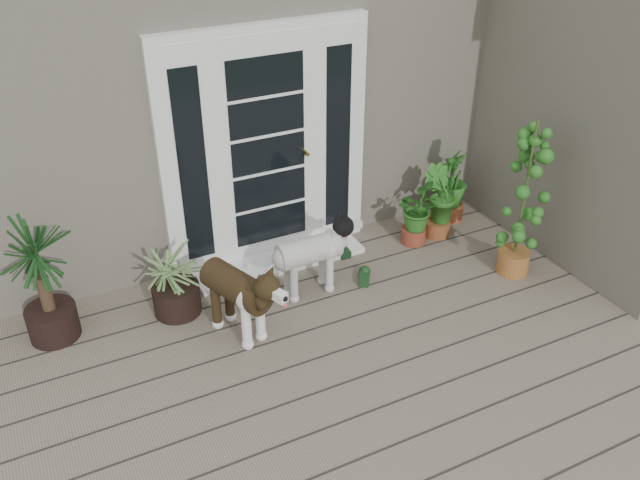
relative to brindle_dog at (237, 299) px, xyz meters
name	(u,v)px	position (x,y,z in m)	size (l,w,h in m)	color
deck	(416,400)	(0.89, -1.21, -0.39)	(6.20, 4.60, 0.12)	#6B5B4C
house_main	(209,46)	(0.89, 3.04, 1.10)	(7.40, 4.00, 3.10)	#665E54
house_wing	(634,94)	(3.79, -0.11, 1.10)	(1.60, 2.40, 3.10)	#665E54
door_unit	(266,148)	(0.69, 0.99, 0.74)	(1.90, 0.14, 2.15)	white
door_step	(279,260)	(0.69, 0.79, -0.31)	(1.60, 0.40, 0.05)	white
brindle_dog	(237,299)	(0.00, 0.00, 0.00)	(0.34, 0.80, 0.67)	#3A2815
white_dog	(309,262)	(0.74, 0.26, -0.03)	(0.32, 0.74, 0.61)	white
spider_plant	(174,277)	(-0.36, 0.50, 0.01)	(0.65, 0.65, 0.70)	#839C60
yucca	(42,280)	(-1.32, 0.62, 0.20)	(0.74, 0.74, 1.07)	black
herb_a	(415,219)	(2.00, 0.55, -0.08)	(0.40, 0.40, 0.51)	#1C5017
herb_b	(438,211)	(2.29, 0.57, -0.07)	(0.35, 0.35, 0.52)	#224C15
herb_c	(450,192)	(2.58, 0.79, -0.04)	(0.38, 0.38, 0.59)	#1D4E16
sapling	(524,198)	(2.53, -0.28, 0.42)	(0.44, 0.44, 1.51)	#27641C
clog_left	(341,248)	(1.28, 0.69, -0.29)	(0.14, 0.30, 0.09)	black
clog_right	(364,277)	(1.26, 0.19, -0.29)	(0.12, 0.26, 0.08)	#153517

